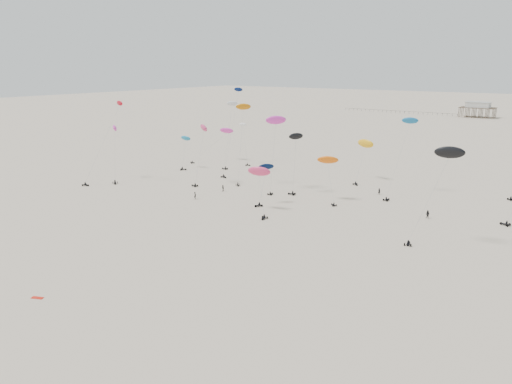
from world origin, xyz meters
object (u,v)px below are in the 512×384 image
Objects in this scene: rig_0 at (242,124)px; rig_9 at (295,154)px; spectator_0 at (195,199)px; pavilion_main at (478,111)px; rig_4 at (115,144)px.

rig_9 is at bearing 139.37° from rig_0.
rig_0 is 10.27× the size of spectator_0.
spectator_0 is (0.86, -21.27, -16.94)m from rig_0.
pavilion_main is 254.74m from spectator_0.
rig_0 is (-14.97, -233.04, 12.72)m from pavilion_main.
rig_0 is 1.36× the size of rig_4.
pavilion_main is 1.26× the size of rig_4.
pavilion_main is 9.55× the size of spectator_0.
rig_9 is at bearing 148.10° from rig_4.
rig_9 reaches higher than pavilion_main.
rig_9 is (51.33, 16.32, -0.08)m from rig_4.
rig_4 is 7.55× the size of spectator_0.
pavilion_main is 0.93× the size of rig_0.
spectator_0 is at bearing 123.73° from rig_4.
rig_9 is at bearing -89.33° from pavilion_main.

